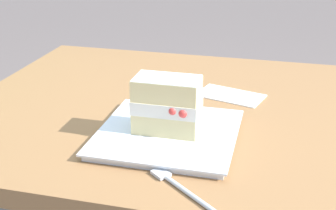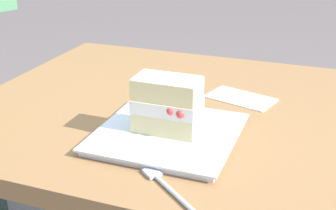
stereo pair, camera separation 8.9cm
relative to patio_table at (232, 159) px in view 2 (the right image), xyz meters
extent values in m
cylinder|color=olive|center=(-0.55, 0.34, -0.27)|extent=(0.07, 0.07, 0.69)
cube|color=olive|center=(0.00, 0.00, 0.09)|extent=(1.22, 0.81, 0.04)
cube|color=white|center=(-0.10, -0.16, 0.12)|extent=(0.26, 0.26, 0.01)
cube|color=white|center=(-0.10, -0.16, 0.13)|extent=(0.27, 0.27, 0.00)
cube|color=#EAD18C|center=(-0.10, -0.16, 0.15)|extent=(0.13, 0.07, 0.04)
cube|color=white|center=(-0.10, -0.16, 0.18)|extent=(0.13, 0.07, 0.03)
sphere|color=red|center=(-0.06, -0.12, 0.19)|extent=(0.01, 0.01, 0.01)
sphere|color=red|center=(-0.06, -0.19, 0.19)|extent=(0.02, 0.02, 0.02)
sphere|color=red|center=(-0.06, -0.13, 0.18)|extent=(0.01, 0.01, 0.01)
sphere|color=red|center=(-0.08, -0.19, 0.19)|extent=(0.01, 0.01, 0.01)
cube|color=#EAD18C|center=(-0.10, -0.16, 0.22)|extent=(0.13, 0.07, 0.04)
cube|color=white|center=(-0.10, -0.16, 0.24)|extent=(0.12, 0.07, 0.00)
cylinder|color=silver|center=(-0.01, -0.35, 0.12)|extent=(0.11, 0.09, 0.01)
cube|color=silver|center=(-0.08, -0.30, 0.12)|extent=(0.04, 0.04, 0.01)
cube|color=white|center=(-0.01, 0.09, 0.12)|extent=(0.17, 0.13, 0.00)
camera|label=1|loc=(0.10, -0.96, 0.54)|focal=49.58mm
camera|label=2|loc=(0.19, -0.93, 0.54)|focal=49.58mm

